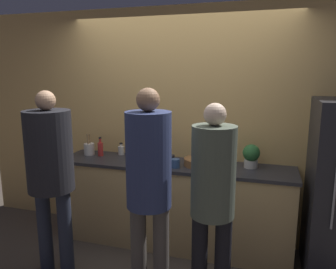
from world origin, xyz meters
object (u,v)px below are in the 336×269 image
object	(u,v)px
bottle_clear	(121,150)
cup_blue	(175,163)
fruit_bowl	(199,162)
cup_black	(171,159)
person_left	(50,164)
person_right	(213,192)
utensil_crock	(89,149)
person_center	(149,180)
potted_plant	(251,155)
bottle_red	(100,148)

from	to	relation	value
bottle_clear	cup_blue	size ratio (longest dim) A/B	1.49
fruit_bowl	cup_blue	bearing A→B (deg)	-148.54
cup_black	cup_blue	world-z (taller)	cup_black
person_left	person_right	xyz separation A→B (m)	(1.49, -0.04, -0.08)
utensil_crock	cup_black	size ratio (longest dim) A/B	2.72
person_center	utensil_crock	bearing A→B (deg)	137.76
person_center	fruit_bowl	distance (m)	0.99
person_left	fruit_bowl	xyz separation A→B (m)	(1.21, 0.83, -0.10)
cup_black	cup_blue	size ratio (longest dim) A/B	0.97
person_right	cup_black	xyz separation A→B (m)	(-0.59, 0.87, -0.02)
bottle_clear	fruit_bowl	bearing A→B (deg)	-10.44
utensil_crock	bottle_clear	bearing A→B (deg)	16.99
person_center	potted_plant	world-z (taller)	person_center
person_right	utensil_crock	xyz separation A→B (m)	(-1.62, 0.95, 0.01)
cup_blue	fruit_bowl	bearing A→B (deg)	31.46
person_right	cup_blue	bearing A→B (deg)	124.46
person_left	cup_black	distance (m)	1.23
person_left	bottle_clear	bearing A→B (deg)	77.25
fruit_bowl	bottle_red	distance (m)	1.19
cup_black	fruit_bowl	bearing A→B (deg)	1.06
bottle_red	cup_black	xyz separation A→B (m)	(0.88, -0.07, -0.04)
person_center	cup_black	world-z (taller)	person_center
utensil_crock	cup_black	bearing A→B (deg)	-4.15
person_left	utensil_crock	distance (m)	0.92
fruit_bowl	cup_black	bearing A→B (deg)	-178.94
person_right	potted_plant	world-z (taller)	person_right
bottle_clear	utensil_crock	bearing A→B (deg)	-163.01
cup_black	potted_plant	bearing A→B (deg)	6.45
person_left	fruit_bowl	size ratio (longest dim) A/B	5.47
person_right	bottle_clear	bearing A→B (deg)	140.00
utensil_crock	bottle_clear	world-z (taller)	utensil_crock
person_center	potted_plant	xyz separation A→B (m)	(0.73, 1.04, -0.01)
fruit_bowl	bottle_red	size ratio (longest dim) A/B	1.45
person_right	cup_blue	size ratio (longest dim) A/B	17.81
bottle_red	potted_plant	bearing A→B (deg)	0.88
cup_black	person_right	bearing A→B (deg)	-56.01
utensil_crock	cup_black	world-z (taller)	utensil_crock
person_center	cup_blue	distance (m)	0.83
person_left	person_center	xyz separation A→B (m)	(1.00, -0.12, -0.00)
person_center	cup_blue	world-z (taller)	person_center
bottle_clear	cup_black	xyz separation A→B (m)	(0.67, -0.19, -0.01)
person_left	potted_plant	size ratio (longest dim) A/B	7.20
utensil_crock	potted_plant	distance (m)	1.86
utensil_crock	cup_black	distance (m)	1.04
utensil_crock	cup_blue	bearing A→B (deg)	-10.51
person_left	cup_blue	world-z (taller)	person_left
bottle_clear	potted_plant	bearing A→B (deg)	-3.56
utensil_crock	potted_plant	size ratio (longest dim) A/B	1.03
potted_plant	bottle_clear	bearing A→B (deg)	176.44
person_left	potted_plant	world-z (taller)	person_left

